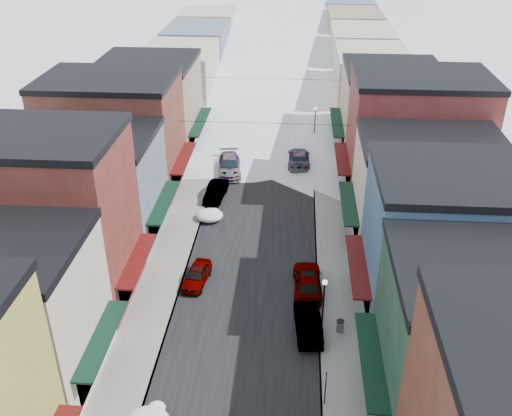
% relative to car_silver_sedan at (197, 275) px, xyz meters
% --- Properties ---
extents(road, '(10.00, 160.00, 0.01)m').
position_rel_car_silver_sedan_xyz_m(road, '(3.90, 37.46, -0.66)').
color(road, black).
rests_on(road, ground).
extents(sidewalk_left, '(3.20, 160.00, 0.15)m').
position_rel_car_silver_sedan_xyz_m(sidewalk_left, '(-2.70, 37.46, -0.59)').
color(sidewalk_left, gray).
rests_on(sidewalk_left, ground).
extents(sidewalk_right, '(3.20, 160.00, 0.15)m').
position_rel_car_silver_sedan_xyz_m(sidewalk_right, '(10.50, 37.46, -0.59)').
color(sidewalk_right, gray).
rests_on(sidewalk_right, ground).
extents(curb_left, '(0.10, 160.00, 0.15)m').
position_rel_car_silver_sedan_xyz_m(curb_left, '(-1.15, 37.46, -0.59)').
color(curb_left, slate).
rests_on(curb_left, ground).
extents(curb_right, '(0.10, 160.00, 0.15)m').
position_rel_car_silver_sedan_xyz_m(curb_right, '(8.95, 37.46, -0.59)').
color(curb_right, slate).
rests_on(curb_right, ground).
extents(bldg_l_cream, '(11.30, 8.20, 9.50)m').
position_rel_car_silver_sedan_xyz_m(bldg_l_cream, '(-9.29, -10.04, 4.10)').
color(bldg_l_cream, beige).
rests_on(bldg_l_cream, ground).
extents(bldg_l_brick_near, '(12.30, 8.20, 12.50)m').
position_rel_car_silver_sedan_xyz_m(bldg_l_brick_near, '(-9.79, -2.04, 5.60)').
color(bldg_l_brick_near, maroon).
rests_on(bldg_l_brick_near, ground).
extents(bldg_l_grayblue, '(11.30, 9.20, 9.00)m').
position_rel_car_silver_sedan_xyz_m(bldg_l_grayblue, '(-9.29, 6.46, 3.85)').
color(bldg_l_grayblue, slate).
rests_on(bldg_l_grayblue, ground).
extents(bldg_l_brick_far, '(13.30, 9.20, 11.00)m').
position_rel_car_silver_sedan_xyz_m(bldg_l_brick_far, '(-10.29, 15.46, 4.85)').
color(bldg_l_brick_far, brown).
rests_on(bldg_l_brick_far, ground).
extents(bldg_l_tan, '(11.30, 11.20, 10.00)m').
position_rel_car_silver_sedan_xyz_m(bldg_l_tan, '(-9.29, 25.46, 4.35)').
color(bldg_l_tan, '#9B7F66').
rests_on(bldg_l_tan, ground).
extents(bldg_r_green, '(11.30, 9.20, 9.50)m').
position_rel_car_silver_sedan_xyz_m(bldg_r_green, '(17.10, -10.54, 4.10)').
color(bldg_r_green, '#1C3B2C').
rests_on(bldg_r_green, ground).
extents(bldg_r_blue, '(11.30, 9.20, 10.50)m').
position_rel_car_silver_sedan_xyz_m(bldg_r_blue, '(17.10, -1.54, 4.60)').
color(bldg_r_blue, '#35557A').
rests_on(bldg_r_blue, ground).
extents(bldg_r_cream, '(12.30, 9.20, 9.00)m').
position_rel_car_silver_sedan_xyz_m(bldg_r_cream, '(17.59, 7.46, 3.85)').
color(bldg_r_cream, beige).
rests_on(bldg_r_cream, ground).
extents(bldg_r_brick_far, '(13.30, 9.20, 11.50)m').
position_rel_car_silver_sedan_xyz_m(bldg_r_brick_far, '(18.10, 16.46, 5.10)').
color(bldg_r_brick_far, maroon).
rests_on(bldg_r_brick_far, ground).
extents(bldg_r_tan, '(11.30, 11.20, 9.50)m').
position_rel_car_silver_sedan_xyz_m(bldg_r_tan, '(17.10, 26.46, 4.10)').
color(bldg_r_tan, tan).
rests_on(bldg_r_tan, ground).
extents(distant_blocks, '(34.00, 55.00, 8.00)m').
position_rel_car_silver_sedan_xyz_m(distant_blocks, '(3.90, 60.46, 3.34)').
color(distant_blocks, gray).
rests_on(distant_blocks, ground).
extents(overhead_cables, '(16.40, 15.04, 0.04)m').
position_rel_car_silver_sedan_xyz_m(overhead_cables, '(3.90, 24.96, 5.54)').
color(overhead_cables, black).
rests_on(overhead_cables, ground).
extents(car_silver_sedan, '(2.06, 4.05, 1.32)m').
position_rel_car_silver_sedan_xyz_m(car_silver_sedan, '(0.00, 0.00, 0.00)').
color(car_silver_sedan, '#A3A5AB').
rests_on(car_silver_sedan, ground).
extents(car_dark_hatch, '(1.99, 4.51, 1.44)m').
position_rel_car_silver_sedan_xyz_m(car_dark_hatch, '(-0.40, 13.49, 0.06)').
color(car_dark_hatch, black).
rests_on(car_dark_hatch, ground).
extents(car_silver_wagon, '(3.05, 5.97, 1.66)m').
position_rel_car_silver_sedan_xyz_m(car_silver_wagon, '(0.24, 19.21, 0.17)').
color(car_silver_wagon, '#929599').
rests_on(car_silver_wagon, ground).
extents(car_green_sedan, '(2.01, 4.71, 1.51)m').
position_rel_car_silver_sedan_xyz_m(car_green_sedan, '(8.20, -4.87, 0.09)').
color(car_green_sedan, black).
rests_on(car_green_sedan, ground).
extents(car_gray_suv, '(2.23, 5.11, 1.72)m').
position_rel_car_silver_sedan_xyz_m(car_gray_suv, '(8.20, -0.35, 0.20)').
color(car_gray_suv, gray).
rests_on(car_gray_suv, ground).
extents(car_black_sedan, '(2.39, 5.75, 1.66)m').
position_rel_car_silver_sedan_xyz_m(car_black_sedan, '(7.40, 21.66, 0.17)').
color(car_black_sedan, black).
rests_on(car_black_sedan, ground).
extents(car_lane_silver, '(2.03, 4.81, 1.63)m').
position_rel_car_silver_sedan_xyz_m(car_lane_silver, '(3.30, 29.09, 0.15)').
color(car_lane_silver, gray).
rests_on(car_lane_silver, ground).
extents(car_lane_white, '(3.63, 6.45, 1.70)m').
position_rel_car_silver_sedan_xyz_m(car_lane_white, '(6.09, 41.05, 0.19)').
color(car_lane_white, '#B9B9BB').
rests_on(car_lane_white, ground).
extents(parking_sign, '(0.10, 0.32, 2.39)m').
position_rel_car_silver_sedan_xyz_m(parking_sign, '(9.10, -11.04, 0.88)').
color(parking_sign, black).
rests_on(parking_sign, sidewalk_right).
extents(trash_can, '(0.51, 0.51, 0.87)m').
position_rel_car_silver_sedan_xyz_m(trash_can, '(10.31, -4.86, -0.07)').
color(trash_can, slate).
rests_on(trash_can, sidewalk_right).
extents(streetlamp_near, '(0.35, 0.35, 4.16)m').
position_rel_car_silver_sedan_xyz_m(streetlamp_near, '(9.10, -4.97, 2.11)').
color(streetlamp_near, black).
rests_on(streetlamp_near, sidewalk_right).
extents(streetlamp_far, '(0.36, 0.36, 4.38)m').
position_rel_car_silver_sedan_xyz_m(streetlamp_far, '(9.10, 27.52, 2.25)').
color(streetlamp_far, black).
rests_on(streetlamp_far, sidewalk_right).
extents(snow_pile_mid, '(2.41, 2.68, 1.02)m').
position_rel_car_silver_sedan_xyz_m(snow_pile_mid, '(-0.38, 9.34, -0.17)').
color(snow_pile_mid, white).
rests_on(snow_pile_mid, ground).
extents(snow_pile_far, '(2.46, 2.71, 1.04)m').
position_rel_car_silver_sedan_xyz_m(snow_pile_far, '(-0.38, 20.82, -0.16)').
color(snow_pile_far, white).
rests_on(snow_pile_far, ground).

